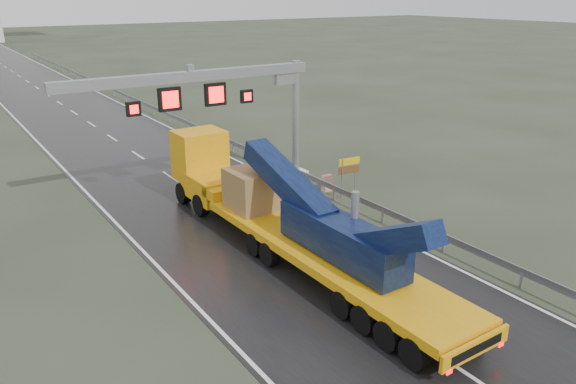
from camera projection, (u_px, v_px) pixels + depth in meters
ground at (432, 352)px, 18.33m from camera, size 400.00×400.00×0.00m
road at (91, 124)px, 49.67m from camera, size 11.00×200.00×0.02m
guardrail at (203, 130)px, 44.79m from camera, size 0.20×140.00×1.40m
sign_gantry at (226, 95)px, 31.64m from camera, size 14.90×1.20×7.42m
heavy_haul_truck at (269, 205)px, 25.85m from camera, size 3.14×20.11×4.71m
exit_sign_pair at (349, 169)px, 31.65m from camera, size 1.37×0.18×2.35m
striped_barrier at (327, 183)px, 32.91m from camera, size 0.60×0.35×0.99m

